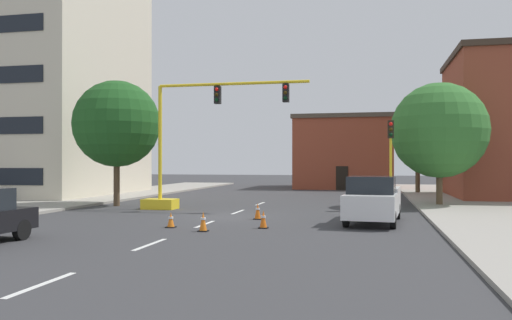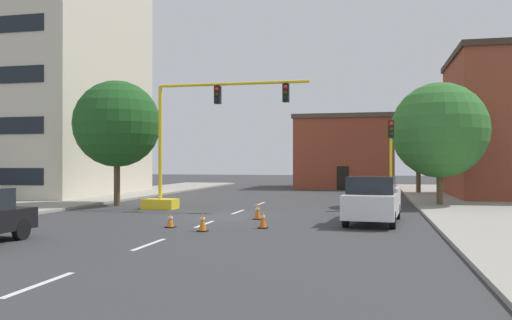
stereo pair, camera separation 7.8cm
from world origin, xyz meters
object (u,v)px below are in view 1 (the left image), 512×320
Objects in this scene: tree_right_far at (418,145)px; traffic_cone_roadside_a at (171,220)px; traffic_signal_gantry at (180,168)px; tree_left_near at (117,124)px; traffic_cone_roadside_c at (258,211)px; pickup_truck_white at (373,200)px; traffic_cone_roadside_d at (263,219)px; tree_right_mid at (439,130)px; traffic_cone_roadside_b at (203,222)px; traffic_light_pole_right at (391,144)px.

tree_right_far is 27.57m from traffic_cone_roadside_a.
tree_left_near is (-4.43, 1.29, 2.56)m from traffic_signal_gantry.
pickup_truck_white is at bearing -3.50° from traffic_cone_roadside_c.
traffic_cone_roadside_d is at bearing -107.59° from tree_right_far.
tree_left_near reaches higher than tree_right_mid.
traffic_cone_roadside_a is at bearing -52.15° from tree_left_near.
traffic_cone_roadside_d reaches higher than traffic_cone_roadside_a.
tree_right_mid is 10.42m from pickup_truck_white.
tree_right_mid reaches higher than pickup_truck_white.
traffic_cone_roadside_d is (10.52, -8.34, -4.47)m from tree_left_near.
traffic_cone_roadside_b reaches higher than traffic_cone_roadside_a.
traffic_cone_roadside_c is at bearing 106.22° from traffic_cone_roadside_d.
traffic_light_pole_right is 6.47× the size of traffic_cone_roadside_c.
traffic_cone_roadside_d is at bearing -119.54° from traffic_light_pole_right.
traffic_cone_roadside_d is at bearing -123.70° from tree_right_mid.
tree_left_near is 12.18× the size of traffic_cone_roadside_a.
tree_right_mid is 10.19× the size of traffic_cone_roadside_d.
traffic_signal_gantry is at bearing 108.12° from traffic_cone_roadside_a.
traffic_cone_roadside_c is at bearing -135.01° from tree_right_mid.
tree_right_mid is at bearing 10.79° from tree_left_near.
traffic_cone_roadside_a is 0.81× the size of traffic_cone_roadside_b.
tree_right_far is at bearing 80.33° from traffic_light_pole_right.
traffic_cone_roadside_b is (-6.17, -4.15, -0.61)m from pickup_truck_white.
tree_right_far is 24.24m from tree_left_near.
traffic_signal_gantry is 15.12× the size of traffic_cone_roadside_a.
traffic_cone_roadside_d is (-7.71, -24.30, -3.61)m from tree_right_far.
tree_right_mid reaches higher than traffic_cone_roadside_a.
traffic_signal_gantry is 1.58× the size of tree_right_far.
traffic_cone_roadside_c reaches higher than traffic_cone_roadside_a.
traffic_cone_roadside_a is (-11.49, -12.43, -4.11)m from tree_right_mid.
traffic_cone_roadside_b is (-7.09, -10.39, -3.16)m from traffic_light_pole_right.
tree_right_mid is (2.81, 2.86, 0.87)m from traffic_light_pole_right.
traffic_cone_roadside_b and traffic_cone_roadside_c have the same top height.
traffic_cone_roadside_c is at bearing -112.03° from tree_right_far.
traffic_cone_roadside_b is (8.53, -9.74, -4.45)m from tree_left_near.
pickup_truck_white is 7.48× the size of traffic_cone_roadside_b.
pickup_truck_white is 8.48m from traffic_cone_roadside_a.
tree_right_far is 27.70m from traffic_cone_roadside_b.
traffic_cone_roadside_c is at bearing 53.39° from traffic_cone_roadside_a.
tree_right_far is (13.79, 17.25, 1.71)m from traffic_signal_gantry.
tree_right_far is 7.80× the size of traffic_cone_roadside_b.
traffic_cone_roadside_d is at bearing -38.42° from tree_left_near.
tree_right_mid is 17.42m from traffic_cone_roadside_a.
tree_right_far reaches higher than traffic_cone_roadside_c.
tree_left_near is at bearing -169.21° from tree_right_mid.
traffic_cone_roadside_c is (1.10, 4.46, -0.00)m from traffic_cone_roadside_b.
traffic_light_pole_right is 6.46× the size of traffic_cone_roadside_b.
traffic_light_pole_right is 12.97m from traffic_cone_roadside_b.
tree_right_mid is 9.63× the size of traffic_cone_roadside_b.
traffic_cone_roadside_a is 1.80m from traffic_cone_roadside_b.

